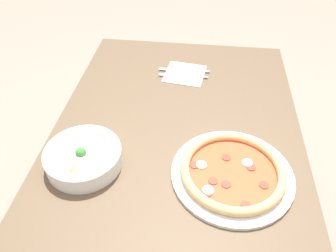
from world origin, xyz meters
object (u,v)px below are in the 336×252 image
Objects in this scene: bowl at (83,157)px; fork at (184,76)px; pizza at (232,172)px; knife at (186,70)px.

fork is (0.49, -0.25, -0.03)m from bowl.
pizza is at bearing 109.16° from fork.
fork is at bearing 79.49° from knife.
bowl is 1.15× the size of fork.
pizza is at bearing -89.14° from bowl.
pizza is 0.52m from fork.
bowl reaches higher than fork.
pizza is at bearing 106.95° from knife.
fork is at bearing 20.33° from pizza.
bowl reaches higher than pizza.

